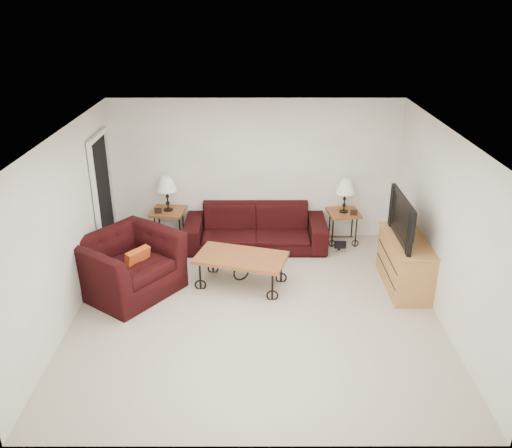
# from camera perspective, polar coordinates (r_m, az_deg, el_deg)

# --- Properties ---
(ground) EXTENTS (5.00, 5.00, 0.00)m
(ground) POSITION_cam_1_polar(r_m,az_deg,el_deg) (7.65, 0.01, -9.00)
(ground) COLOR #B8AD9D
(ground) RESTS_ON ground
(wall_back) EXTENTS (5.00, 0.02, 2.50)m
(wall_back) POSITION_cam_1_polar(r_m,az_deg,el_deg) (9.40, -0.01, 5.77)
(wall_back) COLOR white
(wall_back) RESTS_ON ground
(wall_front) EXTENTS (5.00, 0.02, 2.50)m
(wall_front) POSITION_cam_1_polar(r_m,az_deg,el_deg) (4.87, 0.04, -12.36)
(wall_front) COLOR white
(wall_front) RESTS_ON ground
(wall_left) EXTENTS (0.02, 5.00, 2.50)m
(wall_left) POSITION_cam_1_polar(r_m,az_deg,el_deg) (7.48, -19.51, -0.38)
(wall_left) COLOR white
(wall_left) RESTS_ON ground
(wall_right) EXTENTS (0.02, 5.00, 2.50)m
(wall_right) POSITION_cam_1_polar(r_m,az_deg,el_deg) (7.49, 19.51, -0.37)
(wall_right) COLOR white
(wall_right) RESTS_ON ground
(ceiling) EXTENTS (5.00, 5.00, 0.00)m
(ceiling) POSITION_cam_1_polar(r_m,az_deg,el_deg) (6.65, 0.01, 9.50)
(ceiling) COLOR white
(ceiling) RESTS_ON wall_back
(doorway) EXTENTS (0.08, 0.94, 2.04)m
(doorway) POSITION_cam_1_polar(r_m,az_deg,el_deg) (9.01, -15.93, 2.51)
(doorway) COLOR black
(doorway) RESTS_ON ground
(sofa) EXTENTS (2.43, 0.95, 0.71)m
(sofa) POSITION_cam_1_polar(r_m,az_deg,el_deg) (9.27, -0.05, -0.41)
(sofa) COLOR black
(sofa) RESTS_ON ground
(side_table_left) EXTENTS (0.62, 0.62, 0.61)m
(side_table_left) POSITION_cam_1_polar(r_m,az_deg,el_deg) (9.57, -9.21, -0.24)
(side_table_left) COLOR brown
(side_table_left) RESTS_ON ground
(side_table_right) EXTENTS (0.59, 0.59, 0.58)m
(side_table_right) POSITION_cam_1_polar(r_m,az_deg,el_deg) (9.58, 9.21, -0.32)
(side_table_right) COLOR brown
(side_table_right) RESTS_ON ground
(lamp_left) EXTENTS (0.38, 0.38, 0.61)m
(lamp_left) POSITION_cam_1_polar(r_m,az_deg,el_deg) (9.35, -9.45, 3.21)
(lamp_left) COLOR black
(lamp_left) RESTS_ON side_table_left
(lamp_right) EXTENTS (0.37, 0.37, 0.58)m
(lamp_right) POSITION_cam_1_polar(r_m,az_deg,el_deg) (9.36, 9.44, 2.95)
(lamp_right) COLOR black
(lamp_right) RESTS_ON side_table_right
(photo_frame_left) EXTENTS (0.12, 0.03, 0.10)m
(photo_frame_left) POSITION_cam_1_polar(r_m,az_deg,el_deg) (9.32, -10.39, 1.41)
(photo_frame_left) COLOR black
(photo_frame_left) RESTS_ON side_table_left
(photo_frame_right) EXTENTS (0.12, 0.03, 0.10)m
(photo_frame_right) POSITION_cam_1_polar(r_m,az_deg,el_deg) (9.34, 10.39, 1.22)
(photo_frame_right) COLOR black
(photo_frame_right) RESTS_ON side_table_right
(coffee_table) EXTENTS (1.47, 1.06, 0.50)m
(coffee_table) POSITION_cam_1_polar(r_m,az_deg,el_deg) (8.09, -1.59, -5.01)
(coffee_table) COLOR brown
(coffee_table) RESTS_ON ground
(armchair) EXTENTS (1.75, 1.79, 0.88)m
(armchair) POSITION_cam_1_polar(r_m,az_deg,el_deg) (8.07, -13.47, -4.26)
(armchair) COLOR black
(armchair) RESTS_ON ground
(throw_pillow) EXTENTS (0.32, 0.38, 0.40)m
(throw_pillow) POSITION_cam_1_polar(r_m,az_deg,el_deg) (7.96, -12.55, -3.93)
(throw_pillow) COLOR #BE4E18
(throw_pillow) RESTS_ON armchair
(tv_stand) EXTENTS (0.54, 1.30, 0.78)m
(tv_stand) POSITION_cam_1_polar(r_m,az_deg,el_deg) (8.32, 15.59, -4.01)
(tv_stand) COLOR #C77D4A
(tv_stand) RESTS_ON ground
(television) EXTENTS (0.15, 1.16, 0.67)m
(television) POSITION_cam_1_polar(r_m,az_deg,el_deg) (8.01, 16.01, 0.59)
(television) COLOR black
(television) RESTS_ON tv_stand
(backpack) EXTENTS (0.37, 0.33, 0.39)m
(backpack) POSITION_cam_1_polar(r_m,az_deg,el_deg) (9.29, 8.89, -1.74)
(backpack) COLOR black
(backpack) RESTS_ON ground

